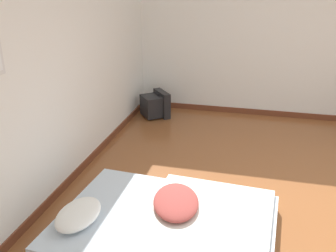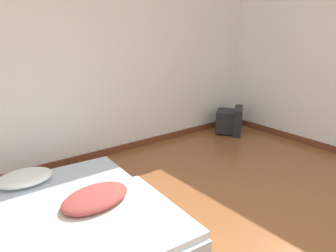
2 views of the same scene
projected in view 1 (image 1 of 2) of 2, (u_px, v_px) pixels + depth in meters
ground_plane at (336, 219)px, 3.53m from camera, size 20.00×20.00×0.00m
wall_back at (54, 68)px, 3.66m from camera, size 7.87×0.08×2.60m
wall_right at (320, 37)px, 5.54m from camera, size 0.08×7.92×2.60m
mattress_bed at (167, 225)px, 3.28m from camera, size 1.50×1.95×0.29m
crt_tv at (156, 105)px, 6.02m from camera, size 0.55×0.54×0.41m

